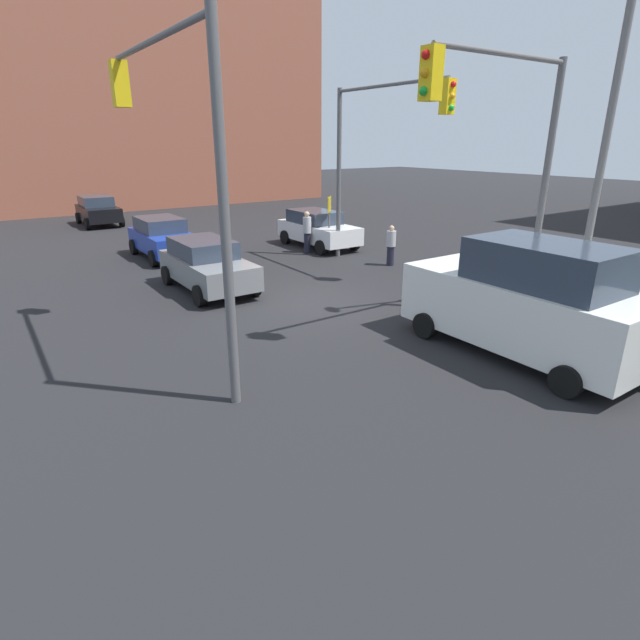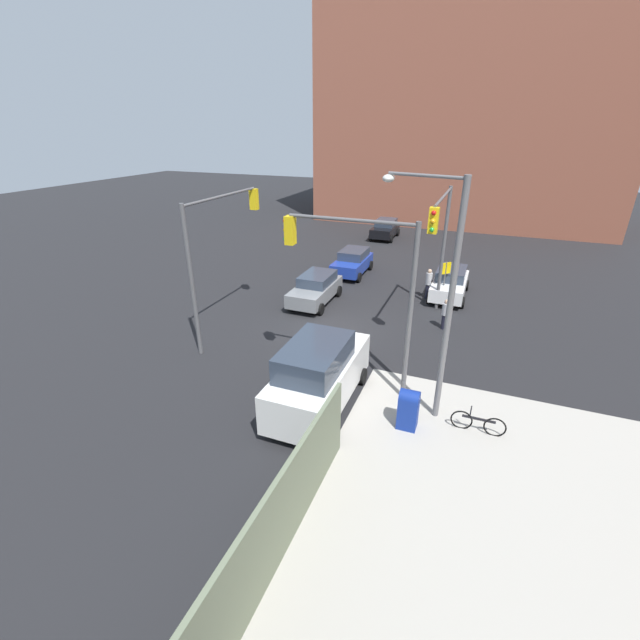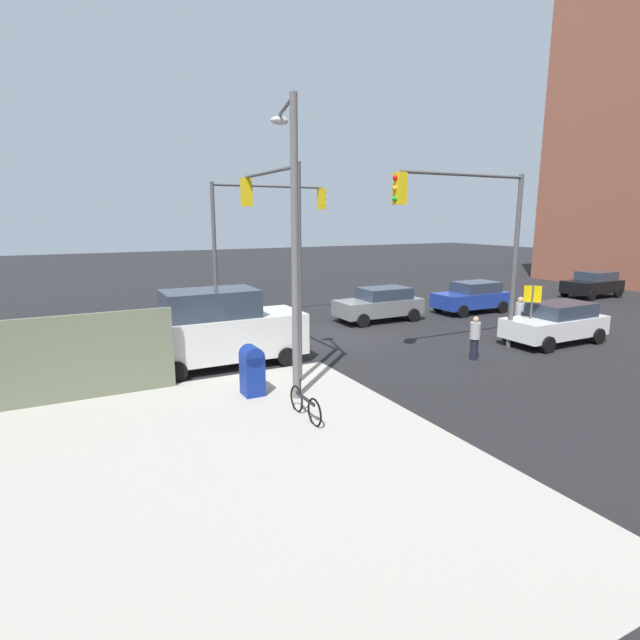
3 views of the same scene
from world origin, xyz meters
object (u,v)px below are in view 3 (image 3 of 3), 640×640
Objects in this scene: pedestrian_waiting at (519,317)px; sedan_blue at (472,297)px; mailbox_blue at (252,369)px; coupe_white at (556,322)px; bicycle_leaning_on_fence at (305,405)px; pedestrian_crossing at (475,338)px; traffic_signal_ne_corner at (275,229)px; traffic_signal_se_corner at (260,224)px; van_white_delivery at (221,329)px; sedan_gray at (380,304)px; coupe_black at (593,284)px; street_lamp_corner at (292,227)px; traffic_signal_nw_corner at (473,226)px.

sedan_blue is at bearing 157.38° from pedestrian_waiting.
coupe_white is (-12.83, -0.09, 0.08)m from mailbox_blue.
sedan_blue is 16.60m from bicycle_leaning_on_fence.
pedestrian_waiting is at bearing -89.77° from pedestrian_crossing.
traffic_signal_ne_corner is 4.78m from mailbox_blue.
van_white_delivery is at bearing 58.41° from traffic_signal_se_corner.
bicycle_leaning_on_fence is (3.33, 11.70, -4.30)m from traffic_signal_se_corner.
coupe_white is 2.44× the size of pedestrian_waiting.
pedestrian_crossing is 0.88× the size of pedestrian_waiting.
sedan_gray is at bearing -132.59° from bicycle_leaning_on_fence.
pedestrian_waiting is (-2.95, 5.80, 0.08)m from sedan_gray.
coupe_black is 10.53m from sedan_blue.
coupe_black reaches higher than bicycle_leaning_on_fence.
coupe_white is 2.47× the size of bicycle_leaning_on_fence.
street_lamp_corner is 1.48× the size of van_white_delivery.
coupe_black is at bearing -158.82° from traffic_signal_nw_corner.
pedestrian_crossing is at bearing 68.20° from traffic_signal_nw_corner.
traffic_signal_se_corner is 1.20× the size of van_white_delivery.
van_white_delivery is (8.99, 3.80, 0.44)m from sedan_gray.
traffic_signal_ne_corner is at bearing 11.25° from coupe_black.
traffic_signal_ne_corner is 10.99m from pedestrian_waiting.
bicycle_leaning_on_fence is (7.88, 2.70, -4.30)m from traffic_signal_nw_corner.
coupe_black is 2.47× the size of pedestrian_crossing.
traffic_signal_nw_corner reaches higher than pedestrian_crossing.
sedan_gray is 2.72× the size of pedestrian_crossing.
coupe_black is (-16.70, -6.47, -3.81)m from traffic_signal_nw_corner.
traffic_signal_ne_corner is at bearing 151.29° from van_white_delivery.
traffic_signal_ne_corner is 24.24m from coupe_black.
sedan_gray is at bearing -61.32° from coupe_white.
street_lamp_corner is 25.50m from coupe_black.
coupe_white reaches higher than pedestrian_crossing.
sedan_blue reaches higher than mailbox_blue.
mailbox_blue is 0.34× the size of sedan_gray.
mailbox_blue is at bearing 68.60° from pedestrian_crossing.
traffic_signal_se_corner is 3.71× the size of bicycle_leaning_on_fence.
coupe_black is at bearing 179.91° from sedan_gray.
traffic_signal_se_corner is at bearing -107.23° from traffic_signal_ne_corner.
sedan_gray reaches higher than mailbox_blue.
traffic_signal_se_corner is 4.55× the size of mailbox_blue.
pedestrian_waiting is (-10.30, 1.10, -3.66)m from traffic_signal_ne_corner.
traffic_signal_ne_corner reaches higher than sedan_blue.
traffic_signal_nw_corner and traffic_signal_se_corner have the same top height.
sedan_gray is (-5.12, 2.50, -3.81)m from traffic_signal_se_corner.
pedestrian_crossing is (6.45, 6.82, -0.04)m from sedan_blue.
coupe_white is 12.45m from bicycle_leaning_on_fence.
street_lamp_corner is at bearing -105.68° from bicycle_leaning_on_fence.
sedan_blue is 2.59× the size of pedestrian_crossing.
sedan_blue is at bearing 176.13° from sedan_gray.
coupe_black is (-24.09, -7.42, -3.86)m from street_lamp_corner.
traffic_signal_se_corner is at bearing -26.06° from sedan_gray.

